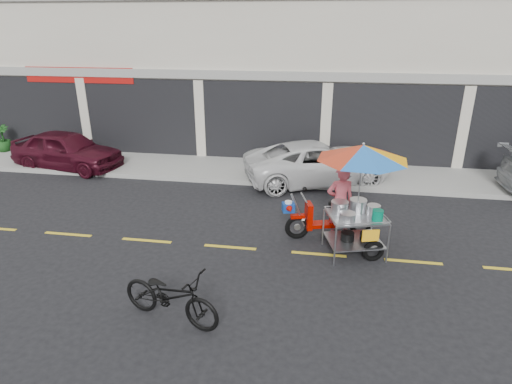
# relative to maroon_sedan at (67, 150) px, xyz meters

# --- Properties ---
(ground) EXTENTS (90.00, 90.00, 0.00)m
(ground) POSITION_rel_maroon_sedan_xyz_m (8.81, -4.70, -0.67)
(ground) COLOR black
(sidewalk) EXTENTS (45.00, 3.00, 0.15)m
(sidewalk) POSITION_rel_maroon_sedan_xyz_m (8.81, 0.80, -0.59)
(sidewalk) COLOR gray
(sidewalk) RESTS_ON ground
(shophouse_block) EXTENTS (36.00, 8.11, 10.40)m
(shophouse_block) POSITION_rel_maroon_sedan_xyz_m (11.63, 5.89, 3.57)
(shophouse_block) COLOR beige
(shophouse_block) RESTS_ON ground
(centerline) EXTENTS (42.00, 0.10, 0.01)m
(centerline) POSITION_rel_maroon_sedan_xyz_m (8.81, -4.70, -0.66)
(centerline) COLOR gold
(centerline) RESTS_ON ground
(maroon_sedan) EXTENTS (4.13, 2.22, 1.33)m
(maroon_sedan) POSITION_rel_maroon_sedan_xyz_m (0.00, 0.00, 0.00)
(maroon_sedan) COLOR #3D0C19
(maroon_sedan) RESTS_ON ground
(white_pickup) EXTENTS (5.11, 3.68, 1.29)m
(white_pickup) POSITION_rel_maroon_sedan_xyz_m (8.64, 0.00, -0.02)
(white_pickup) COLOR silver
(white_pickup) RESTS_ON ground
(plant_short) EXTENTS (0.62, 0.62, 1.02)m
(plant_short) POSITION_rel_maroon_sedan_xyz_m (-3.40, 1.15, -0.01)
(plant_short) COLOR #194918
(plant_short) RESTS_ON sidewalk
(near_bicycle) EXTENTS (1.97, 1.14, 0.98)m
(near_bicycle) POSITION_rel_maroon_sedan_xyz_m (6.39, -7.36, -0.18)
(near_bicycle) COLOR black
(near_bicycle) RESTS_ON ground
(food_vendor_rig) EXTENTS (2.86, 2.36, 2.50)m
(food_vendor_rig) POSITION_rel_maroon_sedan_xyz_m (9.43, -4.19, 0.90)
(food_vendor_rig) COLOR black
(food_vendor_rig) RESTS_ON ground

